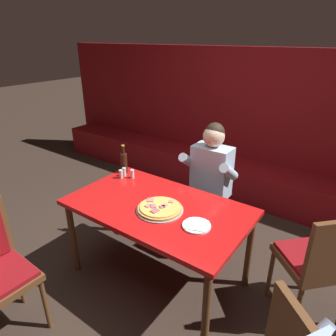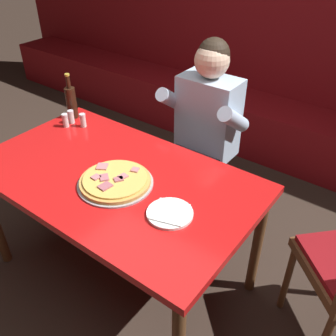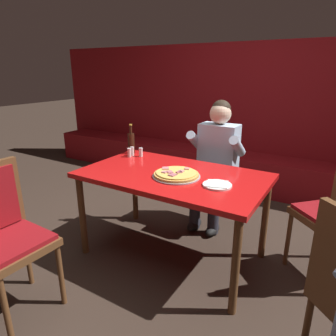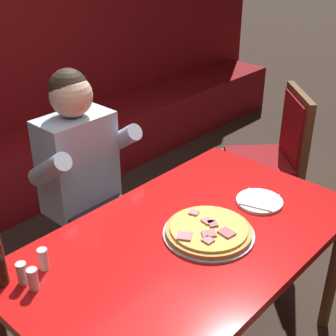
# 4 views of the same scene
# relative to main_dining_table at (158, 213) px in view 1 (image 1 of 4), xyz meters

# --- Properties ---
(ground_plane) EXTENTS (24.00, 24.00, 0.00)m
(ground_plane) POSITION_rel_main_dining_table_xyz_m (0.00, 0.00, -0.68)
(ground_plane) COLOR #33261E
(booth_wall_panel) EXTENTS (6.80, 0.16, 1.90)m
(booth_wall_panel) POSITION_rel_main_dining_table_xyz_m (0.00, 2.18, 0.27)
(booth_wall_panel) COLOR maroon
(booth_wall_panel) RESTS_ON ground_plane
(booth_bench) EXTENTS (6.46, 0.48, 0.46)m
(booth_bench) POSITION_rel_main_dining_table_xyz_m (0.00, 1.86, -0.45)
(booth_bench) COLOR maroon
(booth_bench) RESTS_ON ground_plane
(main_dining_table) EXTENTS (1.48, 0.86, 0.76)m
(main_dining_table) POSITION_rel_main_dining_table_xyz_m (0.00, 0.00, 0.00)
(main_dining_table) COLOR brown
(main_dining_table) RESTS_ON ground_plane
(pizza) EXTENTS (0.38, 0.38, 0.05)m
(pizza) POSITION_rel_main_dining_table_xyz_m (0.06, -0.05, 0.09)
(pizza) COLOR #9E9EA3
(pizza) RESTS_ON main_dining_table
(plate_white_paper) EXTENTS (0.21, 0.21, 0.02)m
(plate_white_paper) POSITION_rel_main_dining_table_xyz_m (0.41, -0.07, 0.09)
(plate_white_paper) COLOR white
(plate_white_paper) RESTS_ON main_dining_table
(beer_bottle) EXTENTS (0.07, 0.07, 0.29)m
(beer_bottle) POSITION_rel_main_dining_table_xyz_m (-0.66, 0.31, 0.19)
(beer_bottle) COLOR black
(beer_bottle) RESTS_ON main_dining_table
(shaker_oregano) EXTENTS (0.04, 0.04, 0.09)m
(shaker_oregano) POSITION_rel_main_dining_table_xyz_m (-0.60, 0.25, 0.12)
(shaker_oregano) COLOR silver
(shaker_oregano) RESTS_ON main_dining_table
(shaker_black_pepper) EXTENTS (0.04, 0.04, 0.09)m
(shaker_black_pepper) POSITION_rel_main_dining_table_xyz_m (-0.51, 0.26, 0.12)
(shaker_black_pepper) COLOR silver
(shaker_black_pepper) RESTS_ON main_dining_table
(shaker_red_pepper_flakes) EXTENTS (0.04, 0.04, 0.09)m
(shaker_red_pepper_flakes) POSITION_rel_main_dining_table_xyz_m (-0.59, 0.20, 0.12)
(shaker_red_pepper_flakes) COLOR silver
(shaker_red_pepper_flakes) RESTS_ON main_dining_table
(diner_seated_blue_shirt) EXTENTS (0.53, 0.53, 1.27)m
(diner_seated_blue_shirt) POSITION_rel_main_dining_table_xyz_m (0.07, 0.72, 0.03)
(diner_seated_blue_shirt) COLOR black
(diner_seated_blue_shirt) RESTS_ON ground_plane
(dining_chair_far_left) EXTENTS (0.62, 0.62, 0.99)m
(dining_chair_far_left) POSITION_rel_main_dining_table_xyz_m (1.21, 0.31, -0.09)
(dining_chair_far_left) COLOR brown
(dining_chair_far_left) RESTS_ON ground_plane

